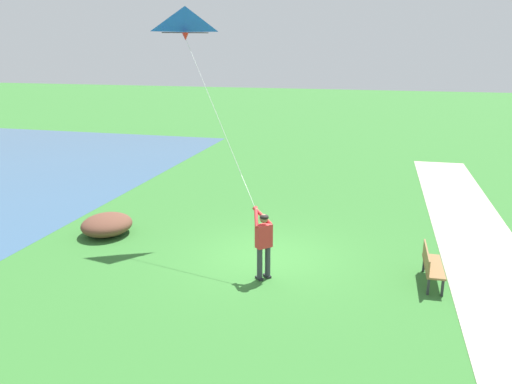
# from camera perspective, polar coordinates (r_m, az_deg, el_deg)

# --- Properties ---
(ground_plane) EXTENTS (120.00, 120.00, 0.00)m
(ground_plane) POSITION_cam_1_polar(r_m,az_deg,el_deg) (14.29, 1.25, -7.38)
(ground_plane) COLOR #33702D
(person_kite_flyer) EXTENTS (0.60, 0.59, 1.83)m
(person_kite_flyer) POSITION_cam_1_polar(r_m,az_deg,el_deg) (12.65, 0.84, -5.44)
(person_kite_flyer) COLOR #232328
(person_kite_flyer) RESTS_ON ground
(flying_kite) EXTENTS (3.50, 3.09, 5.05)m
(flying_kite) POSITION_cam_1_polar(r_m,az_deg,el_deg) (15.41, -7.96, 18.33)
(flying_kite) COLOR blue
(park_bench_near_walkway) EXTENTS (0.47, 1.51, 0.88)m
(park_bench_near_walkway) POSITION_cam_1_polar(r_m,az_deg,el_deg) (13.34, 19.17, -7.68)
(park_bench_near_walkway) COLOR olive
(park_bench_near_walkway) RESTS_ON ground
(lakeside_shrub) EXTENTS (1.53, 1.70, 0.64)m
(lakeside_shrub) POSITION_cam_1_polar(r_m,az_deg,el_deg) (16.54, -16.52, -3.55)
(lakeside_shrub) COLOR brown
(lakeside_shrub) RESTS_ON ground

